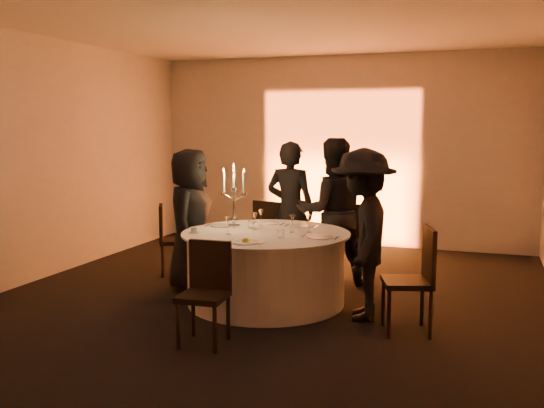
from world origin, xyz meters
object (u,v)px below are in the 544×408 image
(guest_back_left, at_px, (290,210))
(coffee_cup, at_px, (194,230))
(chair_left, at_px, (170,236))
(guest_back_right, at_px, (332,212))
(chair_front, at_px, (206,286))
(banquet_table, at_px, (266,268))
(chair_back_left, at_px, (271,231))
(chair_back_right, at_px, (351,237))
(chair_right, at_px, (416,274))
(guest_right, at_px, (363,234))
(guest_left, at_px, (190,220))
(candelabra, at_px, (234,205))

(guest_back_left, distance_m, coffee_cup, 1.59)
(chair_left, bearing_deg, guest_back_right, -112.14)
(chair_front, xyz_separation_m, guest_back_right, (0.57, 2.29, 0.38))
(banquet_table, bearing_deg, coffee_cup, -156.83)
(banquet_table, height_order, chair_left, chair_left)
(chair_back_left, xyz_separation_m, chair_back_right, (1.09, -0.14, 0.02))
(guest_back_left, bearing_deg, chair_right, 141.22)
(guest_back_left, relative_size, guest_right, 1.01)
(chair_back_left, bearing_deg, guest_back_left, 163.91)
(banquet_table, distance_m, guest_right, 1.18)
(banquet_table, relative_size, guest_left, 1.10)
(guest_back_left, height_order, guest_back_right, guest_back_right)
(chair_back_left, distance_m, candelabra, 1.25)
(guest_back_left, bearing_deg, guest_right, 135.07)
(banquet_table, distance_m, coffee_cup, 0.87)
(guest_right, bearing_deg, chair_right, 55.28)
(chair_left, height_order, candelabra, candelabra)
(guest_back_left, bearing_deg, chair_front, 94.49)
(chair_back_left, bearing_deg, chair_right, 153.73)
(chair_back_right, xyz_separation_m, guest_back_right, (-0.19, -0.23, 0.34))
(chair_right, xyz_separation_m, guest_left, (-2.64, 0.68, 0.26))
(guest_back_right, bearing_deg, chair_back_left, -48.08)
(chair_front, distance_m, guest_back_left, 2.49)
(chair_back_right, xyz_separation_m, guest_back_left, (-0.77, -0.06, 0.31))
(guest_right, xyz_separation_m, coffee_cup, (-1.77, -0.11, -0.04))
(guest_left, relative_size, guest_back_left, 0.96)
(chair_back_left, relative_size, coffee_cup, 8.52)
(chair_right, relative_size, guest_right, 0.58)
(guest_back_right, bearing_deg, guest_back_left, -42.34)
(banquet_table, height_order, candelabra, candelabra)
(chair_back_right, relative_size, guest_right, 0.57)
(banquet_table, relative_size, guest_back_left, 1.05)
(chair_right, bearing_deg, guest_right, -131.39)
(chair_right, height_order, coffee_cup, chair_right)
(chair_front, relative_size, guest_left, 0.55)
(banquet_table, distance_m, chair_left, 1.77)
(chair_back_right, height_order, coffee_cup, chair_back_right)
(guest_left, height_order, guest_back_left, guest_back_left)
(banquet_table, distance_m, candelabra, 0.81)
(banquet_table, distance_m, chair_right, 1.69)
(guest_left, relative_size, guest_back_right, 0.93)
(chair_right, height_order, guest_right, guest_right)
(guest_left, bearing_deg, guest_right, -114.89)
(chair_right, bearing_deg, coffee_cup, -110.29)
(chair_left, relative_size, guest_left, 0.55)
(chair_left, distance_m, chair_back_right, 2.31)
(chair_front, relative_size, guest_right, 0.53)
(chair_left, relative_size, guest_back_right, 0.51)
(chair_left, xyz_separation_m, chair_right, (3.21, -1.22, 0.05))
(banquet_table, distance_m, guest_back_left, 1.26)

